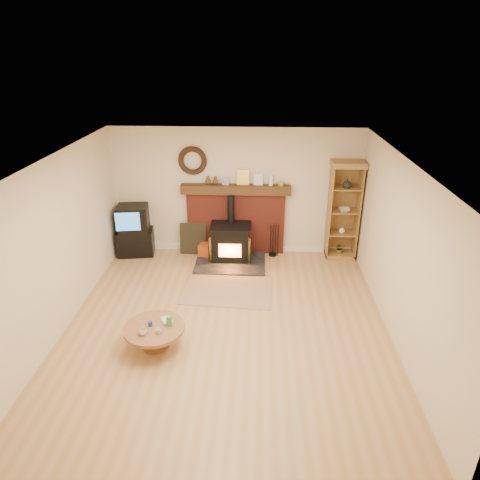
{
  "coord_description": "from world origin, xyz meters",
  "views": [
    {
      "loc": [
        0.47,
        -5.54,
        4.01
      ],
      "look_at": [
        0.16,
        1.0,
        1.03
      ],
      "focal_mm": 32.0,
      "sensor_mm": 36.0,
      "label": 1
    }
  ],
  "objects_px": {
    "tv_unit": "(135,231)",
    "coffee_table": "(155,331)",
    "wood_stove": "(231,243)",
    "curio_cabinet": "(343,211)"
  },
  "relations": [
    {
      "from": "wood_stove",
      "to": "curio_cabinet",
      "type": "relative_size",
      "value": 0.69
    },
    {
      "from": "curio_cabinet",
      "to": "coffee_table",
      "type": "distance_m",
      "value": 4.5
    },
    {
      "from": "curio_cabinet",
      "to": "tv_unit",
      "type": "bearing_deg",
      "value": -178.82
    },
    {
      "from": "wood_stove",
      "to": "coffee_table",
      "type": "relative_size",
      "value": 1.62
    },
    {
      "from": "tv_unit",
      "to": "wood_stove",
      "type": "bearing_deg",
      "value": -5.5
    },
    {
      "from": "wood_stove",
      "to": "coffee_table",
      "type": "height_order",
      "value": "wood_stove"
    },
    {
      "from": "tv_unit",
      "to": "coffee_table",
      "type": "relative_size",
      "value": 1.23
    },
    {
      "from": "wood_stove",
      "to": "tv_unit",
      "type": "bearing_deg",
      "value": 174.5
    },
    {
      "from": "wood_stove",
      "to": "coffee_table",
      "type": "distance_m",
      "value": 3.01
    },
    {
      "from": "tv_unit",
      "to": "curio_cabinet",
      "type": "bearing_deg",
      "value": 1.18
    }
  ]
}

